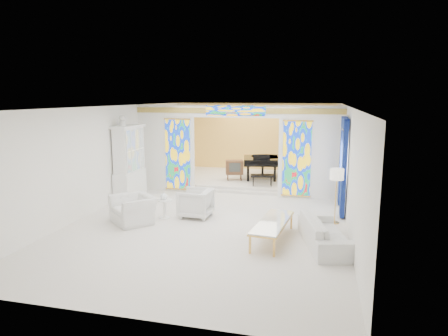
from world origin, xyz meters
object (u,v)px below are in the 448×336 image
(sofa, at_px, (325,232))
(grand_piano, at_px, (264,161))
(armchair_left, at_px, (134,209))
(coffee_table, at_px, (273,223))
(china_cabinet, at_px, (129,163))
(armchair_right, at_px, (196,203))
(tv_console, at_px, (234,167))

(sofa, relative_size, grand_piano, 0.80)
(armchair_left, relative_size, coffee_table, 0.52)
(china_cabinet, relative_size, armchair_right, 3.17)
(tv_console, bearing_deg, armchair_left, -123.76)
(armchair_left, xyz_separation_m, grand_piano, (2.60, 5.82, 0.49))
(armchair_left, distance_m, grand_piano, 6.39)
(china_cabinet, height_order, armchair_right, china_cabinet)
(sofa, height_order, coffee_table, sofa)
(china_cabinet, distance_m, coffee_table, 5.76)
(china_cabinet, bearing_deg, coffee_table, -29.17)
(china_cabinet, height_order, sofa, china_cabinet)
(china_cabinet, xyz_separation_m, coffee_table, (4.98, -2.78, -0.75))
(coffee_table, relative_size, tv_console, 2.82)
(armchair_left, relative_size, sofa, 0.51)
(armchair_left, height_order, grand_piano, grand_piano)
(armchair_left, distance_m, coffee_table, 3.73)
(grand_piano, bearing_deg, armchair_left, -124.74)
(coffee_table, bearing_deg, tv_console, 110.84)
(coffee_table, bearing_deg, armchair_left, 173.29)
(china_cabinet, xyz_separation_m, armchair_left, (1.28, -2.35, -0.81))
(armchair_right, distance_m, tv_console, 4.27)
(armchair_left, xyz_separation_m, armchair_right, (1.43, 0.88, 0.03))
(armchair_right, bearing_deg, armchair_left, -56.21)
(armchair_left, xyz_separation_m, sofa, (4.89, -0.50, -0.04))
(sofa, distance_m, coffee_table, 1.19)
(tv_console, bearing_deg, grand_piano, 17.56)
(china_cabinet, distance_m, armchair_left, 2.79)
(sofa, bearing_deg, tv_console, 16.55)
(coffee_table, xyz_separation_m, tv_console, (-2.12, 5.57, 0.24))
(china_cabinet, xyz_separation_m, sofa, (6.17, -2.84, -0.86))
(armchair_right, distance_m, coffee_table, 2.63)
(china_cabinet, relative_size, sofa, 1.27)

